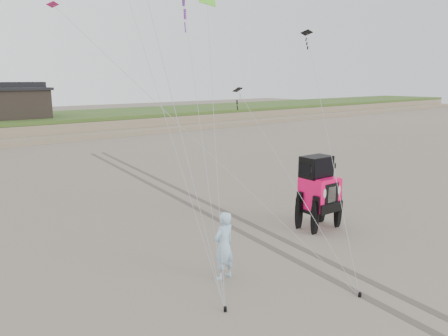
# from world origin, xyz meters

# --- Properties ---
(ground) EXTENTS (160.00, 160.00, 0.00)m
(ground) POSITION_xyz_m (0.00, 0.00, 0.00)
(ground) COLOR #6B6054
(ground) RESTS_ON ground
(cabin) EXTENTS (6.40, 5.40, 3.35)m
(cabin) POSITION_xyz_m (2.00, 37.00, 3.24)
(cabin) COLOR black
(cabin) RESTS_ON dune_ridge
(jeep) EXTENTS (2.77, 5.83, 2.13)m
(jeep) POSITION_xyz_m (3.44, 2.07, 1.06)
(jeep) COLOR #FF0B58
(jeep) RESTS_ON ground
(man) EXTENTS (0.74, 0.53, 1.90)m
(man) POSITION_xyz_m (-1.87, 1.11, 0.95)
(man) COLOR #86B8D0
(man) RESTS_ON ground
(stake_main) EXTENTS (0.08, 0.08, 0.12)m
(stake_main) POSITION_xyz_m (-2.96, -0.25, 0.06)
(stake_main) COLOR black
(stake_main) RESTS_ON ground
(stake_aux) EXTENTS (0.08, 0.08, 0.12)m
(stake_aux) POSITION_xyz_m (0.09, -1.89, 0.06)
(stake_aux) COLOR black
(stake_aux) RESTS_ON ground
(tire_tracks) EXTENTS (5.22, 29.74, 0.01)m
(tire_tracks) POSITION_xyz_m (2.00, 8.00, 0.00)
(tire_tracks) COLOR #4C443D
(tire_tracks) RESTS_ON ground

